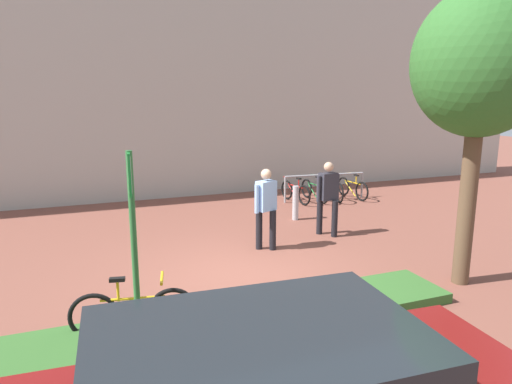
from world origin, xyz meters
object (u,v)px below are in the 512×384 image
(tree_sidewalk, at_px, (481,65))
(person_shirt_blue, at_px, (266,204))
(parking_sign_post, at_px, (133,222))
(bike_at_sign, at_px, (134,313))
(bike_rack_cluster, at_px, (324,189))
(person_suited_navy, at_px, (328,194))
(bollard_steel, at_px, (296,203))

(tree_sidewalk, distance_m, person_shirt_blue, 4.62)
(parking_sign_post, relative_size, bike_at_sign, 1.53)
(bike_rack_cluster, height_order, person_suited_navy, person_suited_navy)
(bike_rack_cluster, height_order, person_shirt_blue, person_shirt_blue)
(person_suited_navy, bearing_deg, tree_sidewalk, -76.72)
(bollard_steel, bearing_deg, parking_sign_post, -133.79)
(bike_at_sign, distance_m, person_shirt_blue, 4.09)
(person_suited_navy, bearing_deg, parking_sign_post, -144.77)
(bike_rack_cluster, xyz_separation_m, bollard_steel, (-1.86, -1.76, 0.10))
(bike_at_sign, xyz_separation_m, bollard_steel, (4.64, 4.59, 0.10))
(parking_sign_post, height_order, bollard_steel, parking_sign_post)
(bollard_steel, bearing_deg, person_suited_navy, -87.09)
(bike_rack_cluster, xyz_separation_m, person_shirt_blue, (-3.48, -3.67, 0.64))
(parking_sign_post, bearing_deg, person_suited_navy, 35.23)
(bollard_steel, distance_m, person_shirt_blue, 2.56)
(bike_at_sign, relative_size, bike_rack_cluster, 0.63)
(parking_sign_post, xyz_separation_m, person_shirt_blue, (2.98, 2.90, -0.67))
(bike_at_sign, bearing_deg, person_suited_navy, 33.26)
(tree_sidewalk, distance_m, bike_rack_cluster, 7.38)
(tree_sidewalk, bearing_deg, parking_sign_post, -179.51)
(bike_at_sign, height_order, person_suited_navy, person_suited_navy)
(bike_at_sign, xyz_separation_m, person_suited_navy, (4.71, 3.09, 0.63))
(bike_at_sign, distance_m, bollard_steel, 6.53)
(person_suited_navy, distance_m, person_shirt_blue, 1.75)
(tree_sidewalk, relative_size, parking_sign_post, 1.92)
(bollard_steel, bearing_deg, bike_rack_cluster, 43.41)
(bollard_steel, bearing_deg, bike_at_sign, -135.30)
(bollard_steel, xyz_separation_m, person_shirt_blue, (-1.62, -1.91, 0.53))
(bike_at_sign, bearing_deg, person_shirt_blue, 41.69)
(tree_sidewalk, height_order, person_shirt_blue, tree_sidewalk)
(bike_rack_cluster, bearing_deg, tree_sidewalk, -98.84)
(parking_sign_post, distance_m, bike_at_sign, 1.32)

